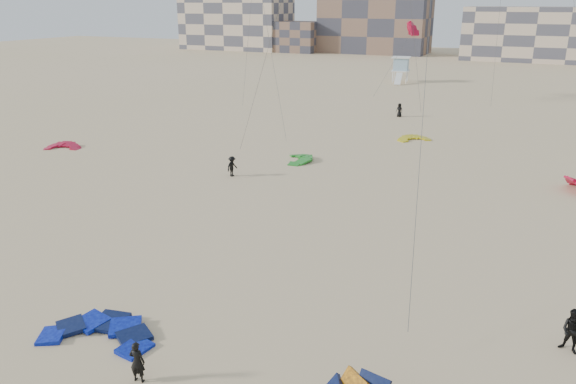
% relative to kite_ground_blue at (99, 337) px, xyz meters
% --- Properties ---
extents(ground, '(320.00, 320.00, 0.00)m').
position_rel_kite_ground_blue_xyz_m(ground, '(1.97, 1.95, 0.00)').
color(ground, '#D3B48E').
rests_on(ground, ground).
extents(kite_ground_blue, '(5.18, 5.36, 0.95)m').
position_rel_kite_ground_blue_xyz_m(kite_ground_blue, '(0.00, 0.00, 0.00)').
color(kite_ground_blue, '#0D2DC0').
rests_on(kite_ground_blue, ground).
extents(kite_ground_red, '(4.14, 4.26, 1.50)m').
position_rel_kite_ground_blue_xyz_m(kite_ground_red, '(-25.50, 23.18, 0.00)').
color(kite_ground_red, red).
rests_on(kite_ground_red, ground).
extents(kite_ground_green, '(4.43, 4.30, 1.19)m').
position_rel_kite_ground_blue_xyz_m(kite_ground_green, '(-3.34, 28.53, 0.00)').
color(kite_ground_green, '#159025').
rests_on(kite_ground_green, ground).
extents(kite_ground_yellow, '(4.44, 4.47, 1.00)m').
position_rel_kite_ground_blue_xyz_m(kite_ground_yellow, '(4.12, 40.39, 0.00)').
color(kite_ground_yellow, yellow).
rests_on(kite_ground_yellow, ground).
extents(kitesurfer_main, '(0.66, 0.49, 1.65)m').
position_rel_kite_ground_blue_xyz_m(kitesurfer_main, '(3.34, -1.59, 0.82)').
color(kitesurfer_main, black).
rests_on(kitesurfer_main, ground).
extents(kitesurfer_b, '(1.10, 0.99, 1.88)m').
position_rel_kite_ground_blue_xyz_m(kitesurfer_b, '(17.82, 7.02, 0.94)').
color(kitesurfer_b, black).
rests_on(kitesurfer_b, ground).
extents(kitesurfer_c, '(0.81, 1.16, 1.63)m').
position_rel_kite_ground_blue_xyz_m(kitesurfer_c, '(-6.31, 22.04, 0.82)').
color(kitesurfer_c, black).
rests_on(kitesurfer_c, ground).
extents(kitesurfer_e, '(0.87, 0.65, 1.63)m').
position_rel_kite_ground_blue_xyz_m(kitesurfer_e, '(-0.16, 51.60, 0.81)').
color(kitesurfer_e, black).
rests_on(kitesurfer_e, ground).
extents(kite_fly_red, '(5.61, 9.17, 10.10)m').
position_rel_kite_ground_blue_xyz_m(kite_fly_red, '(-2.27, 65.24, 9.51)').
color(kite_fly_red, red).
rests_on(kite_fly_red, ground).
extents(lifeguard_tower_far, '(3.36, 6.01, 4.25)m').
position_rel_kite_ground_blue_xyz_m(lifeguard_tower_far, '(-7.52, 81.83, 2.11)').
color(lifeguard_tower_far, white).
rests_on(lifeguard_tower_far, ground).
extents(condo_west_a, '(30.00, 15.00, 14.00)m').
position_rel_kite_ground_blue_xyz_m(condo_west_a, '(-68.03, 131.95, 7.00)').
color(condo_west_a, beige).
rests_on(condo_west_a, ground).
extents(condo_west_b, '(28.00, 14.00, 18.00)m').
position_rel_kite_ground_blue_xyz_m(condo_west_b, '(-28.03, 135.95, 9.00)').
color(condo_west_b, '#7B5C4A').
rests_on(condo_west_b, ground).
extents(condo_mid, '(32.00, 16.00, 12.00)m').
position_rel_kite_ground_blue_xyz_m(condo_mid, '(11.97, 131.95, 6.00)').
color(condo_mid, beige).
rests_on(condo_mid, ground).
extents(condo_fill_left, '(12.00, 10.00, 8.00)m').
position_rel_kite_ground_blue_xyz_m(condo_fill_left, '(-48.03, 129.95, 4.00)').
color(condo_fill_left, '#7B5C4A').
rests_on(condo_fill_left, ground).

